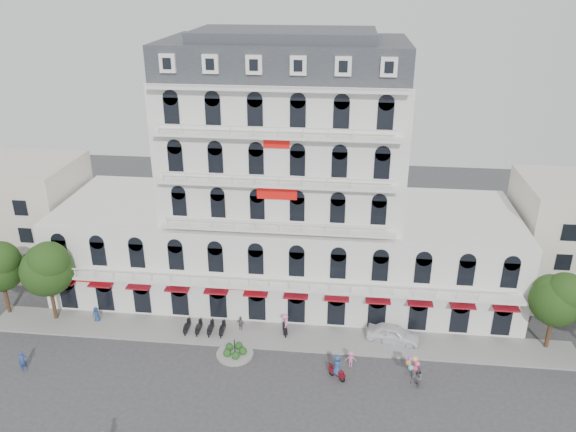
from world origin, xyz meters
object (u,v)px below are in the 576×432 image
at_px(parked_car, 393,334).
at_px(rider_east, 337,367).
at_px(rider_center, 285,324).
at_px(balloon_vendor, 416,373).

xyz_separation_m(parked_car, rider_east, (-4.83, -5.59, 0.35)).
bearing_deg(rider_center, balloon_vendor, 51.46).
height_order(parked_car, rider_east, rider_east).
xyz_separation_m(rider_east, rider_center, (-4.88, 5.59, -0.04)).
bearing_deg(parked_car, rider_east, 148.86).
height_order(parked_car, balloon_vendor, balloon_vendor).
relative_size(parked_car, balloon_vendor, 1.93).
bearing_deg(rider_east, rider_center, -10.59).
relative_size(rider_east, rider_center, 1.07).
distance_m(rider_center, balloon_vendor, 12.51).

